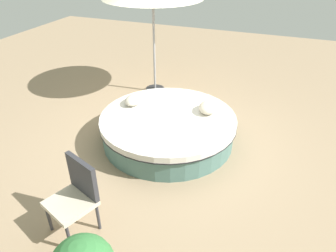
# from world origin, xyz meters

# --- Properties ---
(ground_plane) EXTENTS (16.00, 16.00, 0.00)m
(ground_plane) POSITION_xyz_m (0.00, 0.00, 0.00)
(ground_plane) COLOR #9E8466
(round_bed) EXTENTS (2.41, 2.41, 0.50)m
(round_bed) POSITION_xyz_m (0.00, 0.00, 0.25)
(round_bed) COLOR #4C726B
(round_bed) RESTS_ON ground_plane
(throw_pillow_0) EXTENTS (0.46, 0.34, 0.19)m
(throw_pillow_0) POSITION_xyz_m (0.42, -0.62, 0.59)
(throw_pillow_0) COLOR beige
(throw_pillow_0) RESTS_ON round_bed
(throw_pillow_1) EXTENTS (0.45, 0.30, 0.17)m
(throw_pillow_1) POSITION_xyz_m (0.22, 0.77, 0.58)
(throw_pillow_1) COLOR beige
(throw_pillow_1) RESTS_ON round_bed
(patio_chair) EXTENTS (0.65, 0.66, 0.98)m
(patio_chair) POSITION_xyz_m (-2.22, 0.34, 0.56)
(patio_chair) COLOR #333338
(patio_chair) RESTS_ON ground_plane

